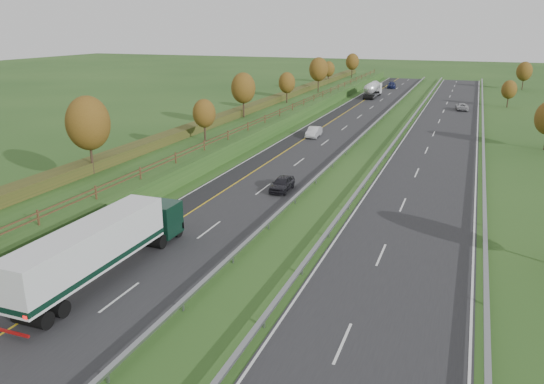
{
  "coord_description": "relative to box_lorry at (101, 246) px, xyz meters",
  "views": [
    {
      "loc": [
        20.29,
        -12.93,
        16.01
      ],
      "look_at": [
        4.86,
        28.0,
        2.2
      ],
      "focal_mm": 35.0,
      "sensor_mm": 36.0,
      "label": 1
    }
  ],
  "objects": [
    {
      "name": "ground",
      "position": [
        9.27,
        42.18,
        -2.33
      ],
      "size": [
        400.0,
        400.0,
        0.0
      ],
      "primitive_type": "plane",
      "color": "#244719",
      "rests_on": "ground"
    },
    {
      "name": "near_carriageway",
      "position": [
        1.27,
        47.18,
        -2.31
      ],
      "size": [
        10.5,
        200.0,
        0.04
      ],
      "primitive_type": "cube",
      "color": "#242427",
      "rests_on": "ground"
    },
    {
      "name": "far_carriageway",
      "position": [
        17.77,
        47.18,
        -2.31
      ],
      "size": [
        10.5,
        200.0,
        0.04
      ],
      "primitive_type": "cube",
      "color": "#242427",
      "rests_on": "ground"
    },
    {
      "name": "hard_shoulder",
      "position": [
        -2.48,
        47.18,
        -2.31
      ],
      "size": [
        3.0,
        200.0,
        0.04
      ],
      "primitive_type": "cube",
      "color": "black",
      "rests_on": "ground"
    },
    {
      "name": "lane_markings",
      "position": [
        7.67,
        47.06,
        -2.28
      ],
      "size": [
        26.75,
        200.0,
        0.01
      ],
      "color": "silver",
      "rests_on": "near_carriageway"
    },
    {
      "name": "embankment_left",
      "position": [
        -11.73,
        47.18,
        -1.33
      ],
      "size": [
        12.0,
        200.0,
        2.0
      ],
      "primitive_type": "cube",
      "color": "#244719",
      "rests_on": "ground"
    },
    {
      "name": "hedge_left",
      "position": [
        -13.73,
        47.18,
        0.22
      ],
      "size": [
        2.2,
        180.0,
        1.1
      ],
      "primitive_type": "cube",
      "color": "#333C18",
      "rests_on": "embankment_left"
    },
    {
      "name": "fence_left",
      "position": [
        -7.23,
        46.77,
        0.4
      ],
      "size": [
        0.12,
        189.06,
        1.2
      ],
      "color": "#422B19",
      "rests_on": "embankment_left"
    },
    {
      "name": "median_barrier_near",
      "position": [
        6.97,
        47.18,
        -1.72
      ],
      "size": [
        0.32,
        200.0,
        0.71
      ],
      "color": "gray",
      "rests_on": "ground"
    },
    {
      "name": "median_barrier_far",
      "position": [
        12.07,
        47.18,
        -1.72
      ],
      "size": [
        0.32,
        200.0,
        0.71
      ],
      "color": "gray",
      "rests_on": "ground"
    },
    {
      "name": "outer_barrier_far",
      "position": [
        23.57,
        47.18,
        -1.71
      ],
      "size": [
        0.32,
        200.0,
        0.71
      ],
      "color": "gray",
      "rests_on": "ground"
    },
    {
      "name": "trees_left",
      "position": [
        -11.38,
        43.81,
        4.04
      ],
      "size": [
        6.64,
        164.3,
        7.66
      ],
      "color": "#2D2116",
      "rests_on": "embankment_left"
    },
    {
      "name": "trees_far",
      "position": [
        31.06,
        76.4,
        1.92
      ],
      "size": [
        8.45,
        118.6,
        7.12
      ],
      "color": "#2D2116",
      "rests_on": "ground"
    },
    {
      "name": "box_lorry",
      "position": [
        0.0,
        0.0,
        0.0
      ],
      "size": [
        2.58,
        16.28,
        4.06
      ],
      "color": "black",
      "rests_on": "near_carriageway"
    },
    {
      "name": "road_tanker",
      "position": [
        -0.32,
        98.56,
        -0.47
      ],
      "size": [
        2.4,
        11.22,
        3.46
      ],
      "color": "silver",
      "rests_on": "near_carriageway"
    },
    {
      "name": "car_dark_near",
      "position": [
        4.49,
        22.43,
        -1.57
      ],
      "size": [
        1.79,
        4.28,
        1.45
      ],
      "primitive_type": "imported",
      "rotation": [
        0.0,
        0.0,
        0.02
      ],
      "color": "black",
      "rests_on": "near_carriageway"
    },
    {
      "name": "car_silver_mid",
      "position": [
        -0.12,
        49.51,
        -1.54
      ],
      "size": [
        1.74,
        4.6,
        1.5
      ],
      "primitive_type": "imported",
      "rotation": [
        0.0,
        0.0,
        0.03
      ],
      "color": "silver",
      "rests_on": "near_carriageway"
    },
    {
      "name": "car_small_far",
      "position": [
        1.05,
        118.84,
        -1.52
      ],
      "size": [
        2.73,
        5.5,
        1.53
      ],
      "primitive_type": "imported",
      "rotation": [
        0.0,
        0.0,
        0.11
      ],
      "color": "#161C45",
      "rests_on": "near_carriageway"
    },
    {
      "name": "car_oncoming",
      "position": [
        19.77,
        84.88,
        -1.62
      ],
      "size": [
        2.63,
        5.02,
        1.35
      ],
      "primitive_type": "imported",
      "rotation": [
        0.0,
        0.0,
        3.22
      ],
      "color": "#B0B0B5",
      "rests_on": "far_carriageway"
    }
  ]
}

